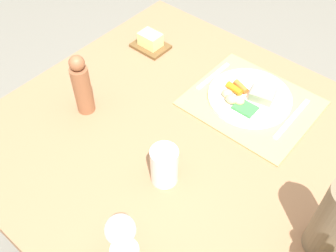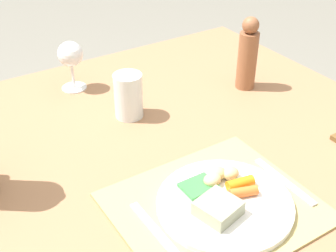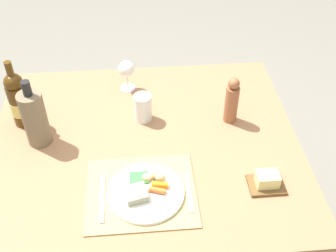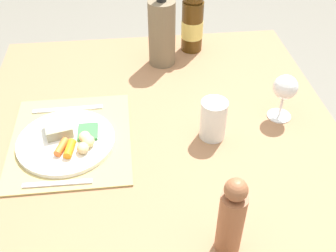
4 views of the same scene
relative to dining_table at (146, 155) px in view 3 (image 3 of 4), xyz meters
name	(u,v)px [view 3 (image 3 of 4)]	position (x,y,z in m)	size (l,w,h in m)	color
ground_plane	(150,243)	(0.00, 0.00, -0.65)	(8.00, 8.00, 0.00)	slate
dining_table	(146,155)	(0.00, 0.00, 0.00)	(1.24, 1.07, 0.72)	#996C4A
placemat	(141,192)	(-0.03, -0.26, 0.08)	(0.39, 0.34, 0.01)	tan
dinner_plate	(145,191)	(-0.01, -0.26, 0.09)	(0.27, 0.27, 0.04)	white
fork	(102,198)	(-0.16, -0.27, 0.08)	(0.02, 0.21, 0.01)	silver
knife	(189,192)	(0.15, -0.28, 0.08)	(0.01, 0.18, 0.01)	silver
butter_dish	(267,181)	(0.43, -0.26, 0.10)	(0.13, 0.10, 0.06)	brown
water_tumbler	(143,109)	(0.00, 0.15, 0.12)	(0.08, 0.08, 0.12)	silver
wine_bottle	(18,100)	(-0.50, 0.17, 0.19)	(0.08, 0.08, 0.30)	#4A300E
cooler_bottle	(35,118)	(-0.42, 0.05, 0.19)	(0.09, 0.09, 0.29)	#71624B
wine_glass	(126,70)	(-0.06, 0.37, 0.18)	(0.07, 0.07, 0.15)	white
pepper_mill	(232,101)	(0.37, 0.11, 0.17)	(0.06, 0.06, 0.21)	brown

